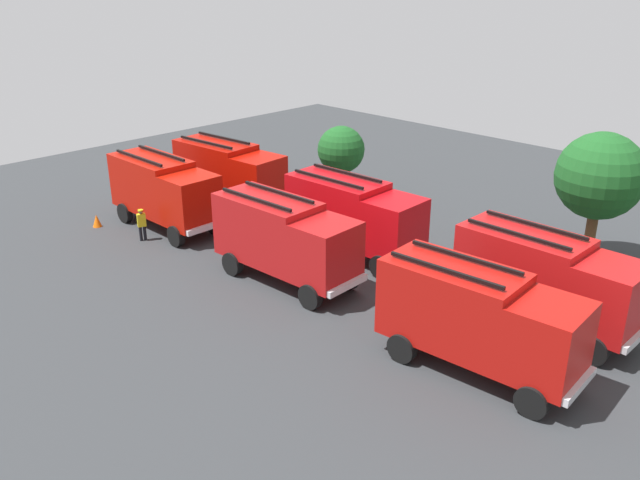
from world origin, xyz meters
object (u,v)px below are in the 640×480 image
Objects in this scene: fire_truck_0 at (164,189)px; fire_truck_1 at (285,237)px; firefighter_0 at (142,223)px; firefighter_2 at (508,257)px; fire_truck_4 at (354,213)px; firefighter_1 at (437,269)px; fire_truck_5 at (546,277)px; traffic_cone_1 at (97,221)px; traffic_cone_2 at (453,266)px; tree_0 at (341,150)px; traffic_cone_0 at (556,283)px; fire_truck_3 at (229,171)px; tree_1 at (600,177)px; fire_truck_2 at (479,316)px.

fire_truck_1 is at bearing -0.35° from fire_truck_0.
fire_truck_1 is 4.33× the size of firefighter_0.
firefighter_2 is at bearing 44.32° from fire_truck_1.
fire_truck_4 is at bearing 23.72° from fire_truck_0.
firefighter_1 is at bearing 36.15° from fire_truck_1.
firefighter_1 is at bearing 15.42° from fire_truck_0.
firefighter_2 is (6.76, 2.99, -1.15)m from fire_truck_4.
fire_truck_5 is 4.28× the size of firefighter_0.
traffic_cone_2 is at bearing 26.65° from traffic_cone_1.
tree_0 is 6.44× the size of traffic_cone_1.
fire_truck_5 is 5.08m from firefighter_1.
tree_0 is (-6.31, 10.40, 0.81)m from fire_truck_1.
fire_truck_5 is (10.03, -0.05, 0.00)m from fire_truck_4.
fire_truck_0 reaches higher than firefighter_1.
fire_truck_0 is 4.50× the size of firefighter_1.
traffic_cone_2 is at bearing -159.05° from traffic_cone_0.
fire_truck_0 is at bearing -157.56° from traffic_cone_2.
fire_truck_4 is at bearing -124.62° from firefighter_0.
firefighter_1 is at bearing -3.92° from fire_truck_4.
firefighter_0 is (-18.99, -6.26, -1.21)m from fire_truck_5.
fire_truck_3 is 1.03× the size of fire_truck_5.
traffic_cone_2 is (-0.35, 1.79, -0.52)m from firefighter_1.
fire_truck_3 is 1.17× the size of tree_1.
fire_truck_2 reaches higher than traffic_cone_1.
fire_truck_0 is 2.42m from firefighter_0.
traffic_cone_0 is at bearing 4.00° from fire_truck_3.
traffic_cone_2 is (11.23, -4.42, -2.60)m from tree_0.
fire_truck_5 reaches higher than firefighter_0.
fire_truck_0 is 10.93m from tree_0.
fire_truck_1 and fire_truck_4 have the same top height.
fire_truck_1 is 10.16m from firefighter_2.
traffic_cone_1 is (-3.51, -0.71, -0.60)m from firefighter_0.
firefighter_0 is at bearing -68.93° from fire_truck_0.
traffic_cone_2 is (14.75, 1.40, -1.79)m from fire_truck_3.
fire_truck_0 is 15.78m from traffic_cone_2.
fire_truck_1 reaches higher than traffic_cone_1.
firefighter_1 is (14.08, 6.15, -0.05)m from firefighter_0.
fire_truck_5 is 23.63m from traffic_cone_1.
fire_truck_1 is 0.99× the size of fire_truck_3.
tree_0 reaches higher than traffic_cone_1.
tree_0 is at bearing -80.97° from firefighter_1.
fire_truck_3 is (-0.26, 4.59, 0.00)m from fire_truck_0.
fire_truck_3 is (-19.87, 4.81, 0.00)m from fire_truck_2.
fire_truck_0 and fire_truck_1 have the same top height.
fire_truck_3 is 1.68× the size of tree_0.
fire_truck_1 is 14.77m from tree_1.
fire_truck_3 is 4.16× the size of firefighter_2.
firefighter_0 is 15.86m from traffic_cone_2.
traffic_cone_1 is at bearing 172.11° from firefighter_2.
firefighter_1 is at bearing 21.32° from traffic_cone_1.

